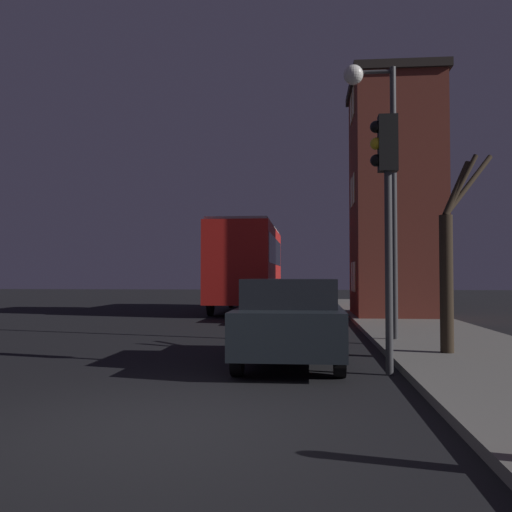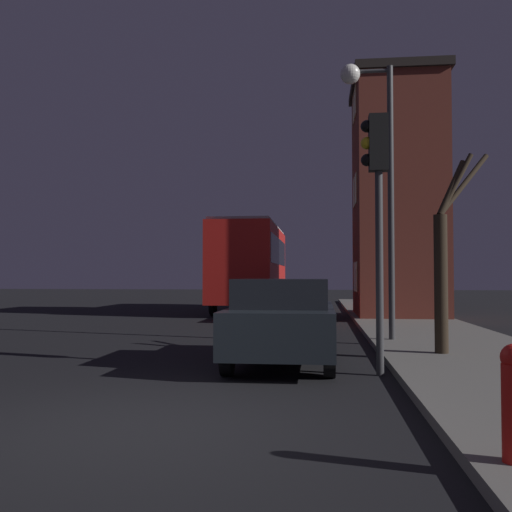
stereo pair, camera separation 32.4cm
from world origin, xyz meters
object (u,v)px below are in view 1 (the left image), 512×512
bare_tree (450,260)px  bus (248,261)px  streetlamp (376,143)px  car_mid_lane (297,300)px  car_near_lane (291,320)px  traffic_light (386,188)px

bare_tree → bus: (-5.36, 14.07, 0.38)m
streetlamp → car_mid_lane: bearing=107.5°
car_near_lane → car_mid_lane: bearing=90.5°
bus → car_near_lane: bearing=-80.9°
bare_tree → car_near_lane: bare_tree is taller
bus → car_mid_lane: (2.30, -5.67, -1.51)m
streetlamp → traffic_light: streetlamp is taller
bus → car_mid_lane: bearing=-67.9°
bus → bare_tree: bearing=-69.2°
streetlamp → bus: bearing=109.7°
bus → car_mid_lane: bus is taller
traffic_light → bare_tree: bearing=52.5°
traffic_light → bare_tree: 2.59m
bus → car_mid_lane: size_ratio=2.13×
traffic_light → car_mid_lane: bearing=99.1°
bus → car_near_lane: size_ratio=2.23×
car_near_lane → traffic_light: bearing=-32.7°
bare_tree → bus: bearing=110.8°
streetlamp → bus: 12.83m
car_near_lane → bus: bearing=99.1°
streetlamp → traffic_light: size_ratio=1.54×
streetlamp → bare_tree: (1.11, -2.21, -2.77)m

